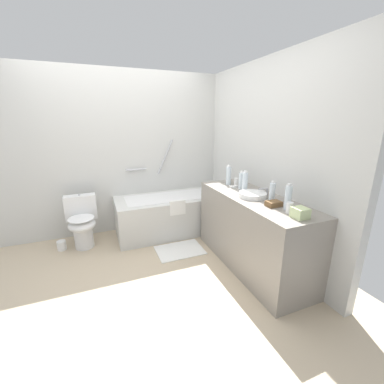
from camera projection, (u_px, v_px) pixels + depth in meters
The scene contains 21 objects.
ground_plane at pixel (138, 269), 2.82m from camera, with size 4.06×4.06×0.00m, color #C1AD8E.
wall_back_tiled at pixel (118, 154), 3.60m from camera, with size 3.46×0.10×2.32m, color silver.
wall_right_mirror at pixel (260, 160), 3.06m from camera, with size 0.10×2.77×2.32m, color silver.
bathtub at pixel (173, 213), 3.72m from camera, with size 1.64×0.72×1.36m.
toilet at pixel (82, 222), 3.26m from camera, with size 0.40×0.47×0.69m.
vanity_counter at pixel (252, 231), 2.81m from camera, with size 0.56×1.59×0.84m, color gray.
sink_basin at pixel (253, 195), 2.65m from camera, with size 0.30×0.30×0.05m, color white.
sink_faucet at pixel (266, 192), 2.71m from camera, with size 0.13×0.15×0.09m.
water_bottle_0 at pixel (241, 181), 2.94m from camera, with size 0.06×0.06×0.22m.
water_bottle_1 at pixel (229, 176), 3.14m from camera, with size 0.06×0.06×0.25m.
water_bottle_2 at pixel (272, 192), 2.47m from camera, with size 0.06×0.06×0.22m.
water_bottle_3 at pixel (288, 197), 2.26m from camera, with size 0.06×0.06×0.25m.
water_bottle_4 at pixel (228, 176), 3.24m from camera, with size 0.06×0.06×0.20m.
water_bottle_5 at pixel (245, 182), 2.83m from camera, with size 0.06×0.06×0.25m.
drinking_glass_0 at pixel (290, 208), 2.19m from camera, with size 0.06×0.06×0.10m, color white.
drinking_glass_1 at pixel (236, 182), 3.13m from camera, with size 0.06×0.06×0.09m, color white.
amenity_basket at pixel (274, 204), 2.37m from camera, with size 0.14×0.10×0.05m, color brown.
soap_dish at pixel (233, 187), 3.04m from camera, with size 0.09×0.06×0.02m, color white.
tissue_box at pixel (300, 213), 2.09m from camera, with size 0.12×0.12×0.09m, color beige.
bath_mat at pixel (180, 250), 3.22m from camera, with size 0.60×0.43×0.01m, color white.
toilet_paper_roll at pixel (62, 245), 3.23m from camera, with size 0.11×0.11×0.12m, color white.
Camera 1 is at (-0.34, -2.51, 1.64)m, focal length 23.09 mm.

